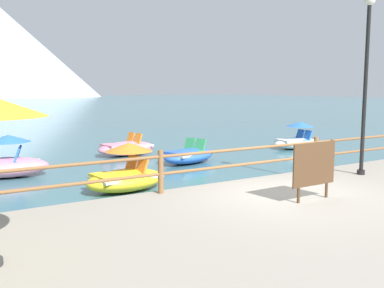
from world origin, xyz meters
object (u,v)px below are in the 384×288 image
Objects in this scene: pedal_boat_5 at (126,148)px; lamp_post at (366,69)px; sign_board at (314,165)px; pedal_boat_1 at (298,140)px; pedal_boat_3 at (189,155)px; pedal_boat_4 at (126,174)px; pedal_boat_2 at (5,163)px.

lamp_post is at bearing -70.92° from pedal_boat_5.
sign_board reaches higher than pedal_boat_1.
pedal_boat_4 is at bearing -142.53° from pedal_boat_3.
lamp_post reaches higher than pedal_boat_3.
pedal_boat_2 is at bearing 179.43° from pedal_boat_1.
sign_board is 0.45× the size of pedal_boat_5.
sign_board is 9.15m from pedal_boat_2.
lamp_post is 1.75× the size of pedal_boat_5.
pedal_boat_1 is 1.06× the size of pedal_boat_4.
pedal_boat_1 is at bearing 46.39° from sign_board.
pedal_boat_3 is at bearing 79.64° from sign_board.
pedal_boat_4 is 0.88× the size of pedal_boat_5.
pedal_boat_4 is at bearing -113.05° from pedal_boat_5.
pedal_boat_3 is at bearing 107.18° from lamp_post.
pedal_boat_5 is at bearing 66.95° from pedal_boat_4.
pedal_boat_2 is 6.04m from pedal_boat_3.
pedal_boat_4 is (-3.57, -2.73, 0.15)m from pedal_boat_3.
pedal_boat_4 is (-5.37, 3.11, -2.72)m from lamp_post.
lamp_post is 1.79× the size of pedal_boat_3.
pedal_boat_1 is at bearing 19.44° from pedal_boat_4.
pedal_boat_1 reaches higher than pedal_boat_5.
pedal_boat_3 is at bearing -7.43° from pedal_boat_2.
lamp_post reaches higher than pedal_boat_5.
pedal_boat_4 reaches higher than pedal_boat_3.
lamp_post is 3.88m from sign_board.
pedal_boat_5 reaches higher than pedal_boat_3.
pedal_boat_1 is 10.20m from pedal_boat_4.
lamp_post is at bearing -30.07° from pedal_boat_4.
lamp_post is 1.99× the size of pedal_boat_4.
sign_board is 9.92m from pedal_boat_5.
lamp_post is 3.87× the size of sign_board.
sign_board reaches higher than pedal_boat_2.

